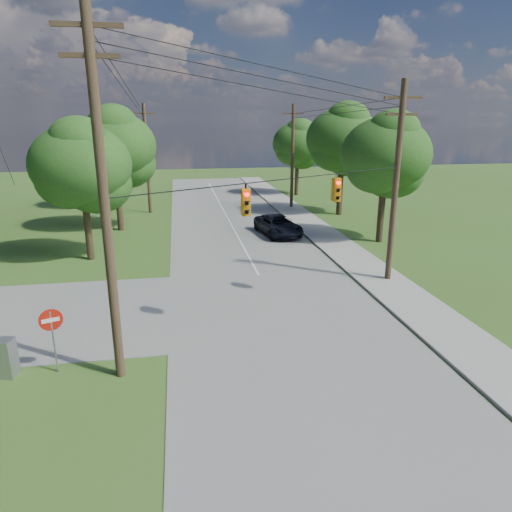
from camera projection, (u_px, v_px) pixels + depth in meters
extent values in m
plane|color=#395B1E|center=(253.00, 369.00, 16.29)|extent=(140.00, 140.00, 0.00)
cube|color=gray|center=(277.00, 310.00, 21.33)|extent=(10.00, 100.00, 0.03)
cube|color=#98958E|center=(410.00, 300.00, 22.40)|extent=(2.60, 100.00, 0.12)
cylinder|color=#4C3B27|center=(105.00, 205.00, 14.20)|extent=(0.32, 0.32, 12.00)
cube|color=#4C3B27|center=(87.00, 25.00, 12.74)|extent=(2.00, 0.12, 0.14)
cube|color=#4C3B27|center=(90.00, 56.00, 12.97)|extent=(1.70, 0.12, 0.14)
cylinder|color=#4C3B27|center=(396.00, 186.00, 23.78)|extent=(0.32, 0.32, 10.50)
cube|color=#4C3B27|center=(403.00, 98.00, 22.53)|extent=(2.00, 0.12, 0.14)
cube|color=#4C3B27|center=(402.00, 114.00, 22.76)|extent=(1.70, 0.12, 0.14)
cylinder|color=#4C3B27|center=(292.00, 157.00, 44.62)|extent=(0.32, 0.32, 10.00)
cube|color=#4C3B27|center=(293.00, 114.00, 43.45)|extent=(2.00, 0.12, 0.14)
cylinder|color=#4C3B27|center=(147.00, 159.00, 42.37)|extent=(0.32, 0.32, 10.00)
cube|color=#4C3B27|center=(144.00, 113.00, 41.19)|extent=(2.00, 0.12, 0.14)
cylinder|color=black|center=(289.00, 71.00, 17.63)|extent=(13.52, 7.63, 1.53)
cylinder|color=black|center=(289.00, 82.00, 17.75)|extent=(13.52, 7.63, 1.53)
cylinder|color=black|center=(289.00, 93.00, 17.86)|extent=(13.52, 7.63, 1.53)
cylinder|color=black|center=(331.00, 108.00, 32.99)|extent=(0.03, 22.00, 0.53)
cylinder|color=black|center=(131.00, 92.00, 26.96)|extent=(0.43, 29.60, 2.03)
cylinder|color=black|center=(331.00, 114.00, 33.10)|extent=(0.03, 22.00, 0.53)
cylinder|color=black|center=(131.00, 100.00, 27.08)|extent=(0.43, 29.60, 2.03)
cylinder|color=black|center=(287.00, 179.00, 18.82)|extent=(13.52, 7.63, 0.04)
cube|color=orange|center=(246.00, 203.00, 17.61)|extent=(0.32, 0.22, 1.05)
sphere|color=#FF0C05|center=(247.00, 194.00, 17.38)|extent=(0.17, 0.17, 0.17)
cube|color=orange|center=(245.00, 202.00, 17.83)|extent=(0.32, 0.22, 1.05)
sphere|color=#FF0C05|center=(245.00, 192.00, 17.87)|extent=(0.17, 0.17, 0.17)
cube|color=orange|center=(337.00, 190.00, 20.79)|extent=(0.32, 0.22, 1.05)
sphere|color=#FF0C05|center=(339.00, 183.00, 20.56)|extent=(0.17, 0.17, 0.17)
cube|color=orange|center=(335.00, 189.00, 21.02)|extent=(0.32, 0.22, 1.05)
sphere|color=#FF0C05|center=(335.00, 181.00, 21.05)|extent=(0.17, 0.17, 0.17)
cylinder|color=#433521|center=(89.00, 235.00, 28.70)|extent=(0.45, 0.45, 3.15)
ellipsoid|color=#214D17|center=(81.00, 165.00, 27.45)|extent=(6.00, 6.00, 4.92)
cylinder|color=#433521|center=(119.00, 209.00, 36.37)|extent=(0.50, 0.50, 3.50)
ellipsoid|color=#214D17|center=(114.00, 146.00, 34.98)|extent=(6.40, 6.40, 5.25)
cylinder|color=#433521|center=(110.00, 192.00, 45.51)|extent=(0.48, 0.47, 3.32)
ellipsoid|color=#214D17|center=(106.00, 144.00, 44.19)|extent=(6.00, 6.00, 4.92)
cylinder|color=#433521|center=(381.00, 219.00, 32.86)|extent=(0.48, 0.48, 3.32)
ellipsoid|color=#214D17|center=(386.00, 154.00, 31.54)|extent=(6.20, 6.20, 5.08)
cylinder|color=#433521|center=(340.00, 195.00, 42.34)|extent=(0.52, 0.52, 3.67)
ellipsoid|color=#214D17|center=(343.00, 139.00, 40.88)|extent=(6.60, 6.60, 5.41)
cylinder|color=#433521|center=(297.00, 182.00, 53.58)|extent=(0.45, 0.45, 3.15)
ellipsoid|color=#214D17|center=(298.00, 143.00, 52.33)|extent=(5.80, 5.80, 4.76)
imported|color=black|center=(278.00, 225.00, 34.99)|extent=(3.30, 5.67, 1.48)
cube|color=gray|center=(3.00, 358.00, 15.65)|extent=(0.87, 0.71, 1.39)
cylinder|color=gray|center=(54.00, 342.00, 15.80)|extent=(0.06, 0.06, 2.31)
cylinder|color=#B0160C|center=(51.00, 320.00, 15.56)|extent=(0.76, 0.31, 0.80)
cube|color=white|center=(51.00, 320.00, 15.53)|extent=(0.55, 0.23, 0.14)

